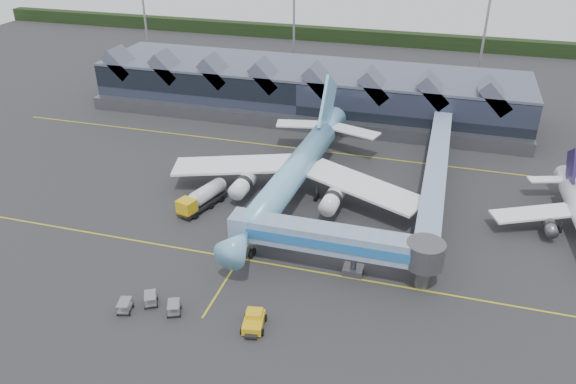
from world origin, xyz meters
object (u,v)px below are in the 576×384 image
(main_airliner, at_px, (295,171))
(pushback_tug, at_px, (254,321))
(fuel_truck, at_px, (203,196))
(jet_bridge, at_px, (346,243))

(main_airliner, xyz_separation_m, pushback_tug, (3.58, -30.09, -3.67))
(main_airliner, distance_m, fuel_truck, 14.60)
(jet_bridge, distance_m, pushback_tug, 15.28)
(main_airliner, height_order, jet_bridge, main_airliner)
(fuel_truck, height_order, pushback_tug, fuel_truck)
(jet_bridge, bearing_deg, main_airliner, 123.27)
(main_airliner, xyz_separation_m, jet_bridge, (11.27, -17.39, -0.05))
(jet_bridge, bearing_deg, pushback_tug, -120.88)
(fuel_truck, bearing_deg, jet_bridge, -6.23)
(jet_bridge, height_order, pushback_tug, jet_bridge)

